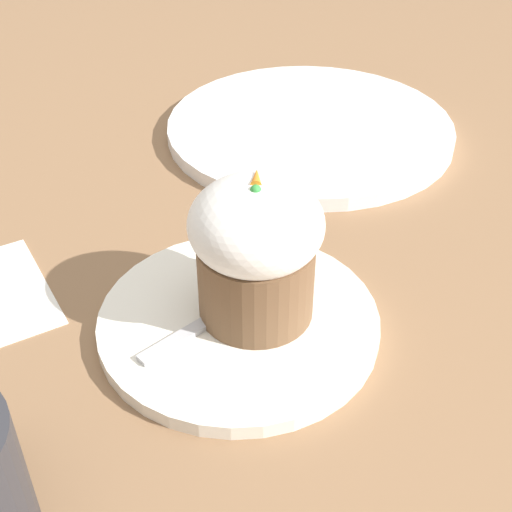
{
  "coord_description": "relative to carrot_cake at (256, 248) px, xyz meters",
  "views": [
    {
      "loc": [
        -0.38,
        -0.02,
        0.35
      ],
      "look_at": [
        0.01,
        -0.01,
        0.06
      ],
      "focal_mm": 50.0,
      "sensor_mm": 36.0,
      "label": 1
    }
  ],
  "objects": [
    {
      "name": "ground_plane",
      "position": [
        -0.01,
        0.01,
        -0.07
      ],
      "size": [
        4.0,
        4.0,
        0.0
      ],
      "primitive_type": "plane",
      "color": "#846042"
    },
    {
      "name": "spoon",
      "position": [
        -0.0,
        0.02,
        -0.05
      ],
      "size": [
        0.09,
        0.1,
        0.01
      ],
      "color": "#B7B7BC",
      "rests_on": "dessert_plate"
    },
    {
      "name": "carrot_cake",
      "position": [
        0.0,
        0.0,
        0.0
      ],
      "size": [
        0.09,
        0.09,
        0.11
      ],
      "color": "brown",
      "rests_on": "dessert_plate"
    },
    {
      "name": "dessert_plate",
      "position": [
        -0.01,
        0.01,
        -0.06
      ],
      "size": [
        0.2,
        0.2,
        0.01
      ],
      "color": "white",
      "rests_on": "ground_plane"
    },
    {
      "name": "side_plate",
      "position": [
        0.3,
        -0.05,
        -0.06
      ],
      "size": [
        0.3,
        0.3,
        0.01
      ],
      "color": "white",
      "rests_on": "ground_plane"
    }
  ]
}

